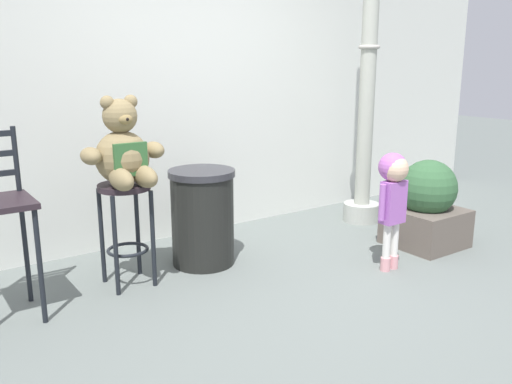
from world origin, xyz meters
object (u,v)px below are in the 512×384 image
at_px(lamppost, 366,104).
at_px(teddy_bear, 124,153).
at_px(child_walking, 393,186).
at_px(planter_with_shrub, 427,207).
at_px(bar_stool_with_teddy, 126,214).
at_px(trash_bin, 203,217).

bearing_deg(lamppost, teddy_bear, -175.59).
relative_size(child_walking, planter_with_shrub, 1.20).
xyz_separation_m(teddy_bear, lamppost, (2.52, 0.19, 0.21)).
height_order(teddy_bear, child_walking, teddy_bear).
height_order(bar_stool_with_teddy, child_walking, child_walking).
bearing_deg(child_walking, planter_with_shrub, 152.72).
bearing_deg(planter_with_shrub, trash_bin, 158.02).
distance_m(trash_bin, lamppost, 2.04).
xyz_separation_m(child_walking, trash_bin, (-1.11, 0.93, -0.28)).
height_order(teddy_bear, planter_with_shrub, teddy_bear).
relative_size(child_walking, trash_bin, 1.20).
bearing_deg(lamppost, trash_bin, -176.53).
distance_m(bar_stool_with_teddy, child_walking, 1.96).
distance_m(trash_bin, planter_with_shrub, 1.94).
height_order(bar_stool_with_teddy, teddy_bear, teddy_bear).
xyz_separation_m(child_walking, lamppost, (0.77, 1.04, 0.51)).
xyz_separation_m(bar_stool_with_teddy, trash_bin, (0.64, 0.05, -0.14)).
relative_size(bar_stool_with_teddy, child_walking, 0.81).
relative_size(child_walking, lamppost, 0.31).
bearing_deg(trash_bin, child_walking, -40.04).
bearing_deg(teddy_bear, lamppost, 4.41).
bearing_deg(trash_bin, planter_with_shrub, -21.98).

